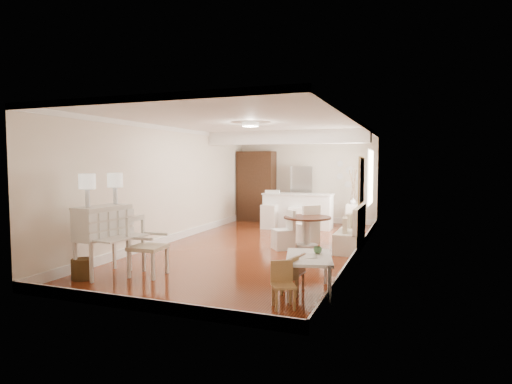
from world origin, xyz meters
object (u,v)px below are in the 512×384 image
Objects in this scene: dining_table at (307,233)px; gustavian_armchair at (148,246)px; bar_stool_right at (296,212)px; kids_chair_c at (284,285)px; slip_chair_near at (283,230)px; breakfast_counter at (298,211)px; kids_chair_a at (285,277)px; pantry_cabinet at (257,186)px; kids_chair_b at (294,272)px; kids_table at (309,274)px; wicker_basket at (82,269)px; sideboard at (353,217)px; slip_chair_far at (307,224)px; secretary_bureau at (103,241)px; fridge at (313,195)px; bar_stool_left at (270,210)px.

gustavian_armchair is at bearing -122.11° from dining_table.
kids_chair_c is at bearing -92.98° from bar_stool_right.
slip_chair_near reaches higher than kids_chair_c.
breakfast_counter is at bearing 108.99° from dining_table.
pantry_cabinet reaches higher than kids_chair_a.
breakfast_counter is (-1.55, 6.04, 0.22)m from kids_chair_b.
wicker_basket is at bearing -170.62° from kids_table.
sideboard reaches higher than kids_chair_b.
kids_chair_b is 3.24m from dining_table.
slip_chair_far reaches higher than kids_chair_a.
sideboard is at bearing -168.99° from kids_chair_a.
bar_stool_right is at bearing -83.95° from breakfast_counter.
sideboard is (3.33, 6.67, -0.23)m from secretary_bureau.
fridge is at bearing 150.77° from sideboard.
slip_chair_near is 0.49× the size of fridge.
wicker_basket is at bearing 119.43° from gustavian_armchair.
bar_stool_right reaches higher than kids_table.
gustavian_armchair is 1.77× the size of kids_chair_b.
kids_table is 0.48m from kids_chair_a.
breakfast_counter is 0.37m from bar_stool_right.
fridge is (-1.35, 7.09, 0.61)m from kids_chair_b.
gustavian_armchair is at bearing 25.93° from secretary_bureau.
gustavian_armchair is 0.96× the size of dining_table.
kids_chair_b is at bearing -92.56° from sideboard.
pantry_cabinet is at bearing 84.30° from kids_chair_c.
bar_stool_left is 1.74m from fridge.
wicker_basket is at bearing -118.99° from sideboard.
slip_chair_far is 2.45m from breakfast_counter.
kids_chair_c is at bearing 13.31° from kids_chair_b.
breakfast_counter is at bearing -100.78° from fridge.
kids_table is at bearing 102.13° from kids_chair_b.
kids_chair_a is 0.55× the size of bar_stool_left.
sideboard is (2.59, 6.42, -0.14)m from gustavian_armchair.
kids_chair_b is 6.24m from breakfast_counter.
secretary_bureau is at bearing -72.91° from slip_chair_near.
secretary_bureau is at bearing -123.69° from bar_stool_right.
sideboard is at bearing 70.72° from secretary_bureau.
wicker_basket is 0.32× the size of dining_table.
sideboard is (0.02, 6.40, 0.08)m from kids_chair_b.
secretary_bureau reaches higher than kids_chair_b.
secretary_bureau is 1.08× the size of bar_stool_left.
breakfast_counter is 1.14m from fridge.
secretary_bureau reaches higher than bar_stool_left.
gustavian_armchair is at bearing -65.00° from slip_chair_near.
sideboard is at bearing -144.96° from slip_chair_far.
gustavian_armchair is 2.59m from kids_chair_b.
bar_stool_right is (-1.73, 5.65, 0.24)m from kids_table.
kids_chair_c is at bearing -100.87° from kids_table.
kids_table is at bearing -92.30° from gustavian_armchair.
dining_table is (2.92, 3.78, 0.19)m from wicker_basket.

